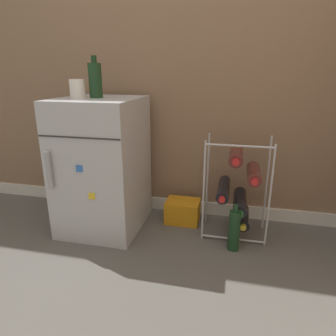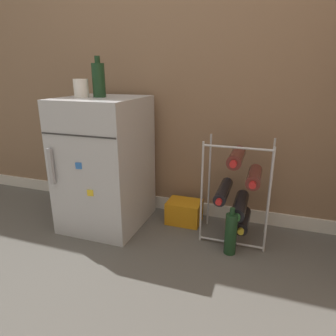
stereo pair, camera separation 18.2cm
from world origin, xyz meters
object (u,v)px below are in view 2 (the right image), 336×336
at_px(soda_box, 184,212).
at_px(mini_fridge, 105,163).
at_px(fridge_top_bottle, 99,80).
at_px(fridge_top_cup, 81,88).
at_px(wine_rack, 239,190).
at_px(loose_bottle_floor, 231,233).

bearing_deg(soda_box, mini_fridge, -162.59).
bearing_deg(mini_fridge, fridge_top_bottle, 145.66).
relative_size(mini_fridge, fridge_top_cup, 7.75).
xyz_separation_m(fridge_top_cup, fridge_top_bottle, (0.09, 0.06, 0.05)).
xyz_separation_m(mini_fridge, soda_box, (0.49, 0.15, -0.34)).
height_order(soda_box, fridge_top_bottle, fridge_top_bottle).
bearing_deg(soda_box, fridge_top_bottle, -163.90).
bearing_deg(fridge_top_bottle, mini_fridge, -34.34).
distance_m(wine_rack, fridge_top_cup, 1.11).
bearing_deg(loose_bottle_floor, fridge_top_cup, 176.02).
distance_m(fridge_top_bottle, loose_bottle_floor, 1.17).
bearing_deg(loose_bottle_floor, mini_fridge, 172.36).
height_order(wine_rack, fridge_top_bottle, fridge_top_bottle).
xyz_separation_m(mini_fridge, loose_bottle_floor, (0.83, -0.11, -0.29)).
relative_size(soda_box, loose_bottle_floor, 0.80).
distance_m(wine_rack, soda_box, 0.43).
distance_m(mini_fridge, fridge_top_bottle, 0.51).
distance_m(wine_rack, fridge_top_bottle, 1.06).
xyz_separation_m(wine_rack, loose_bottle_floor, (-0.01, -0.18, -0.19)).
bearing_deg(fridge_top_bottle, wine_rack, 3.92).
relative_size(mini_fridge, fridge_top_bottle, 3.52).
bearing_deg(fridge_top_cup, mini_fridge, 24.83).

